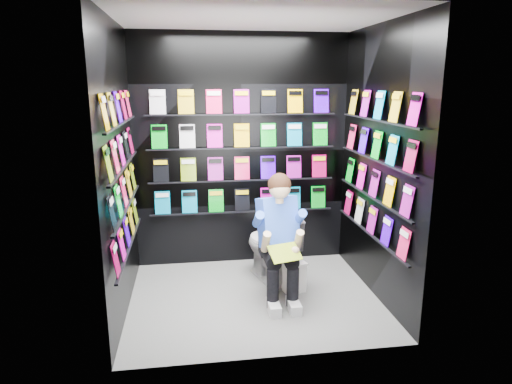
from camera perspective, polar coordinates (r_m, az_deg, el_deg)
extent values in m
plane|color=slate|center=(4.60, -0.22, -13.12)|extent=(2.40, 2.40, 0.00)
plane|color=white|center=(4.14, -0.26, 20.98)|extent=(2.40, 2.40, 0.00)
cube|color=black|center=(5.16, -1.82, 5.03)|extent=(2.40, 0.04, 2.60)
cube|color=black|center=(3.21, 2.29, -0.24)|extent=(2.40, 0.04, 2.60)
cube|color=black|center=(4.18, -16.74, 2.45)|extent=(0.04, 2.00, 2.60)
cube|color=black|center=(4.51, 15.08, 3.32)|extent=(0.04, 2.00, 2.60)
imported|color=white|center=(4.87, 1.80, -6.85)|extent=(0.61, 0.84, 0.73)
cube|color=white|center=(4.79, 4.12, -10.16)|extent=(0.30, 0.42, 0.28)
cube|color=white|center=(4.73, 4.15, -8.44)|extent=(0.32, 0.44, 0.03)
cube|color=#1F9215|center=(4.12, 3.62, -7.58)|extent=(0.32, 0.24, 0.12)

